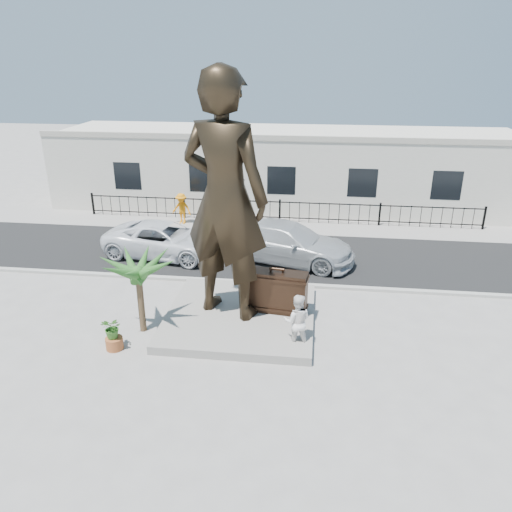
{
  "coord_description": "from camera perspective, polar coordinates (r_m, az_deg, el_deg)",
  "views": [
    {
      "loc": [
        2.0,
        -14.01,
        8.94
      ],
      "look_at": [
        0.0,
        2.0,
        2.3
      ],
      "focal_mm": 35.0,
      "sensor_mm": 36.0,
      "label": 1
    }
  ],
  "objects": [
    {
      "name": "ground",
      "position": [
        16.74,
        -0.86,
        -9.91
      ],
      "size": [
        100.0,
        100.0,
        0.0
      ],
      "primitive_type": "plane",
      "color": "#9E9991",
      "rests_on": "ground"
    },
    {
      "name": "street",
      "position": [
        23.84,
        1.78,
        0.34
      ],
      "size": [
        40.0,
        7.0,
        0.01
      ],
      "primitive_type": "cube",
      "color": "black",
      "rests_on": "ground"
    },
    {
      "name": "curb",
      "position": [
        20.63,
        0.86,
        -3.13
      ],
      "size": [
        40.0,
        0.25,
        0.12
      ],
      "primitive_type": "cube",
      "color": "#A5A399",
      "rests_on": "ground"
    },
    {
      "name": "far_sidewalk",
      "position": [
        27.58,
        2.58,
        3.44
      ],
      "size": [
        40.0,
        2.5,
        0.02
      ],
      "primitive_type": "cube",
      "color": "#9E9991",
      "rests_on": "ground"
    },
    {
      "name": "plinth",
      "position": [
        18.0,
        -1.79,
        -6.87
      ],
      "size": [
        5.2,
        5.2,
        0.3
      ],
      "primitive_type": "cube",
      "color": "gray",
      "rests_on": "ground"
    },
    {
      "name": "fence",
      "position": [
        28.15,
        2.73,
        5.1
      ],
      "size": [
        22.0,
        0.1,
        1.2
      ],
      "primitive_type": "cube",
      "color": "black",
      "rests_on": "ground"
    },
    {
      "name": "building",
      "position": [
        31.8,
        3.4,
        10.09
      ],
      "size": [
        28.0,
        7.0,
        4.4
      ],
      "primitive_type": "cube",
      "color": "silver",
      "rests_on": "ground"
    },
    {
      "name": "statue",
      "position": [
        16.49,
        -3.58,
        6.61
      ],
      "size": [
        3.52,
        2.87,
        8.35
      ],
      "primitive_type": "imported",
      "rotation": [
        0.0,
        0.0,
        2.82
      ],
      "color": "black",
      "rests_on": "plinth"
    },
    {
      "name": "suitcase",
      "position": [
        17.72,
        2.36,
        -4.07
      ],
      "size": [
        2.21,
        0.96,
        1.51
      ],
      "primitive_type": "cube",
      "rotation": [
        0.0,
        0.0,
        -0.13
      ],
      "color": "black",
      "rests_on": "plinth"
    },
    {
      "name": "tourist",
      "position": [
        16.14,
        4.7,
        -7.46
      ],
      "size": [
        0.94,
        0.74,
        1.87
      ],
      "primitive_type": "imported",
      "rotation": [
        0.0,
        0.0,
        3.18
      ],
      "color": "white",
      "rests_on": "ground"
    },
    {
      "name": "car_white",
      "position": [
        23.63,
        -10.34,
        1.83
      ],
      "size": [
        5.97,
        3.36,
        1.58
      ],
      "primitive_type": "imported",
      "rotation": [
        0.0,
        0.0,
        1.44
      ],
      "color": "white",
      "rests_on": "street"
    },
    {
      "name": "car_silver",
      "position": [
        22.67,
        3.61,
        1.54
      ],
      "size": [
        6.57,
        3.99,
        1.78
      ],
      "primitive_type": "imported",
      "rotation": [
        0.0,
        0.0,
        1.31
      ],
      "color": "#B3B6B8",
      "rests_on": "street"
    },
    {
      "name": "worker",
      "position": [
        28.01,
        -8.5,
        5.39
      ],
      "size": [
        1.23,
        0.88,
        1.72
      ],
      "primitive_type": "imported",
      "rotation": [
        0.0,
        0.0,
        -0.23
      ],
      "color": "orange",
      "rests_on": "far_sidewalk"
    },
    {
      "name": "palm_tree",
      "position": [
        17.87,
        -12.72,
        -8.26
      ],
      "size": [
        1.8,
        1.8,
        3.2
      ],
      "primitive_type": null,
      "color": "#285920",
      "rests_on": "ground"
    },
    {
      "name": "planter",
      "position": [
        16.98,
        -15.87,
        -9.57
      ],
      "size": [
        0.56,
        0.56,
        0.4
      ],
      "primitive_type": "cylinder",
      "color": "#9C5129",
      "rests_on": "ground"
    },
    {
      "name": "shrub",
      "position": [
        16.7,
        -16.08,
        -7.92
      ],
      "size": [
        0.84,
        0.79,
        0.73
      ],
      "primitive_type": "imported",
      "rotation": [
        0.0,
        0.0,
        -0.42
      ],
      "color": "#336621",
      "rests_on": "planter"
    }
  ]
}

